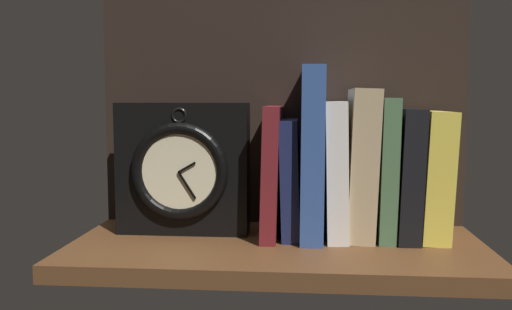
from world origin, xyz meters
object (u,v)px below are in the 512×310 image
at_px(book_navy_bierce, 290,178).
at_px(framed_clock, 183,169).
at_px(book_maroon_dawkins, 272,171).
at_px(book_white_catcher, 335,169).
at_px(book_yellow_seinlanguage, 432,175).
at_px(book_blue_modern, 312,152).
at_px(book_tan_shortstories, 361,163).
at_px(book_black_skeptic, 405,173).
at_px(book_green_romantic, 384,168).

distance_m(book_navy_bierce, framed_clock, 0.17).
bearing_deg(book_navy_bierce, book_maroon_dawkins, 180.00).
bearing_deg(book_white_catcher, book_yellow_seinlanguage, 0.00).
height_order(book_blue_modern, book_tan_shortstories, book_blue_modern).
height_order(book_maroon_dawkins, book_white_catcher, book_white_catcher).
xyz_separation_m(book_blue_modern, book_black_skeptic, (0.14, 0.00, -0.03)).
bearing_deg(book_black_skeptic, book_blue_modern, 180.00).
bearing_deg(book_white_catcher, book_green_romantic, 0.00).
height_order(book_tan_shortstories, book_green_romantic, book_tan_shortstories).
distance_m(book_navy_bierce, book_yellow_seinlanguage, 0.21).
relative_size(book_maroon_dawkins, book_navy_bierce, 1.12).
relative_size(book_yellow_seinlanguage, framed_clock, 0.94).
bearing_deg(book_maroon_dawkins, book_green_romantic, -0.00).
xyz_separation_m(book_maroon_dawkins, book_yellow_seinlanguage, (0.24, -0.00, -0.00)).
distance_m(book_green_romantic, book_yellow_seinlanguage, 0.07).
distance_m(book_blue_modern, book_green_romantic, 0.11).
bearing_deg(book_blue_modern, book_yellow_seinlanguage, 0.00).
xyz_separation_m(book_white_catcher, framed_clock, (-0.24, -0.01, -0.00)).
height_order(book_blue_modern, book_black_skeptic, book_blue_modern).
relative_size(book_blue_modern, book_green_romantic, 1.22).
xyz_separation_m(book_yellow_seinlanguage, framed_clock, (-0.38, -0.01, 0.01)).
relative_size(book_white_catcher, book_green_romantic, 0.98).
relative_size(book_tan_shortstories, book_green_romantic, 1.06).
bearing_deg(book_green_romantic, book_blue_modern, 180.00).
relative_size(book_maroon_dawkins, book_white_catcher, 0.97).
xyz_separation_m(book_navy_bierce, book_white_catcher, (0.07, 0.00, 0.01)).
relative_size(book_white_catcher, book_yellow_seinlanguage, 1.07).
height_order(book_maroon_dawkins, book_navy_bierce, book_maroon_dawkins).
bearing_deg(book_yellow_seinlanguage, book_green_romantic, 180.00).
height_order(book_white_catcher, framed_clock, book_white_catcher).
bearing_deg(book_black_skeptic, framed_clock, -178.79).
distance_m(book_navy_bierce, book_black_skeptic, 0.18).
bearing_deg(book_tan_shortstories, book_blue_modern, 180.00).
xyz_separation_m(book_black_skeptic, framed_clock, (-0.34, -0.01, 0.00)).
height_order(book_tan_shortstories, book_yellow_seinlanguage, book_tan_shortstories).
xyz_separation_m(book_white_catcher, book_green_romantic, (0.07, 0.00, 0.00)).
bearing_deg(book_blue_modern, book_maroon_dawkins, 180.00).
relative_size(book_white_catcher, framed_clock, 1.01).
bearing_deg(book_blue_modern, framed_clock, -177.95).
height_order(book_navy_bierce, book_blue_modern, book_blue_modern).
bearing_deg(book_green_romantic, book_yellow_seinlanguage, 0.00).
bearing_deg(book_navy_bierce, book_blue_modern, 0.00).
relative_size(book_maroon_dawkins, book_blue_modern, 0.77).
distance_m(book_maroon_dawkins, book_yellow_seinlanguage, 0.24).
distance_m(book_white_catcher, book_tan_shortstories, 0.04).
bearing_deg(book_green_romantic, book_black_skeptic, 0.00).
bearing_deg(book_green_romantic, book_white_catcher, 180.00).
bearing_deg(framed_clock, book_green_romantic, 1.33).
bearing_deg(book_black_skeptic, book_white_catcher, 180.00).
distance_m(book_navy_bierce, book_white_catcher, 0.07).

